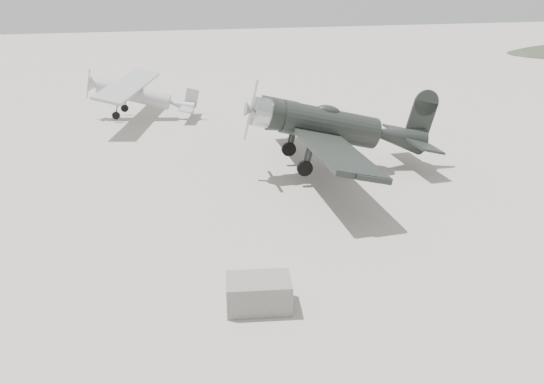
% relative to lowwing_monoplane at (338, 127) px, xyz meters
% --- Properties ---
extents(ground, '(160.00, 160.00, 0.00)m').
position_rel_lowwing_monoplane_xyz_m(ground, '(-2.77, -8.14, -2.21)').
color(ground, '#A49B91').
rests_on(ground, ground).
extents(lowwing_monoplane, '(9.26, 12.85, 4.17)m').
position_rel_lowwing_monoplane_xyz_m(lowwing_monoplane, '(0.00, 0.00, 0.00)').
color(lowwing_monoplane, black).
rests_on(lowwing_monoplane, ground).
extents(highwing_monoplane, '(7.20, 10.04, 2.85)m').
position_rel_lowwing_monoplane_xyz_m(highwing_monoplane, '(-8.97, 12.71, -0.42)').
color(highwing_monoplane, '#A4A6A9').
rests_on(highwing_monoplane, ground).
extents(equipment_block, '(1.99, 1.42, 0.92)m').
position_rel_lowwing_monoplane_xyz_m(equipment_block, '(-6.13, -10.14, -1.75)').
color(equipment_block, '#605D59').
rests_on(equipment_block, ground).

